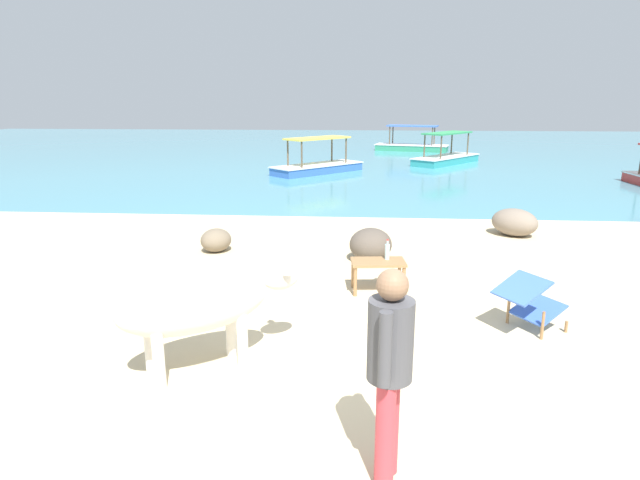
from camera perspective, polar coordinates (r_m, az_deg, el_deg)
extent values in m
cube|color=#CCB78E|center=(5.96, 2.03, -12.52)|extent=(18.00, 14.00, 0.04)
cube|color=teal|center=(27.43, 3.88, 9.13)|extent=(60.00, 36.00, 0.03)
cylinder|color=silver|center=(5.99, -9.36, -9.33)|extent=(0.11, 0.11, 0.57)
cylinder|color=silver|center=(5.72, -8.16, -10.49)|extent=(0.11, 0.11, 0.57)
cylinder|color=silver|center=(5.77, -17.41, -10.82)|extent=(0.11, 0.11, 0.57)
cylinder|color=silver|center=(5.49, -16.60, -12.14)|extent=(0.11, 0.11, 0.57)
ellipsoid|color=silver|center=(5.55, -13.08, -6.44)|extent=(1.61, 1.37, 0.62)
ellipsoid|color=silver|center=(5.85, -4.12, -3.87)|extent=(0.48, 0.44, 0.29)
cone|color=silver|center=(5.94, -4.77, -2.34)|extent=(0.14, 0.14, 0.10)
cone|color=silver|center=(5.69, -3.48, -3.09)|extent=(0.14, 0.14, 0.10)
ellipsoid|color=silver|center=(5.54, -10.56, -3.42)|extent=(0.38, 0.37, 0.21)
cube|color=olive|center=(7.74, 6.14, -2.32)|extent=(0.80, 0.51, 0.04)
cylinder|color=olive|center=(8.03, 8.34, -3.47)|extent=(0.05, 0.05, 0.42)
cylinder|color=olive|center=(7.70, 8.79, -4.32)|extent=(0.05, 0.05, 0.42)
cylinder|color=olive|center=(7.95, 3.49, -3.55)|extent=(0.05, 0.05, 0.42)
cylinder|color=olive|center=(7.61, 3.73, -4.40)|extent=(0.05, 0.05, 0.42)
cylinder|color=#A3C6D1|center=(7.80, 7.09, -1.24)|extent=(0.07, 0.07, 0.22)
cylinder|color=#A3C6D1|center=(7.76, 7.12, -0.25)|extent=(0.03, 0.03, 0.06)
cylinder|color=red|center=(7.75, 7.13, 0.02)|extent=(0.03, 0.03, 0.02)
cylinder|color=olive|center=(7.45, 21.34, -7.05)|extent=(0.04, 0.04, 0.14)
cylinder|color=olive|center=(7.15, 24.47, -8.30)|extent=(0.04, 0.04, 0.14)
cylinder|color=olive|center=(7.12, 19.19, -6.99)|extent=(0.04, 0.04, 0.34)
cylinder|color=olive|center=(6.81, 22.37, -8.32)|extent=(0.04, 0.04, 0.34)
cube|color=#3D66C6|center=(7.08, 21.93, -6.76)|extent=(0.64, 0.67, 0.21)
cube|color=#3D66C6|center=(6.75, 20.45, -4.72)|extent=(0.67, 0.69, 0.23)
cylinder|color=#CC3D47|center=(4.08, 6.84, -19.85)|extent=(0.14, 0.14, 0.82)
cylinder|color=#CC3D47|center=(4.22, 7.31, -18.50)|extent=(0.14, 0.14, 0.82)
cylinder|color=#4C4C51|center=(3.80, 7.43, -10.39)|extent=(0.32, 0.32, 0.58)
cylinder|color=#4C4C51|center=(3.60, 6.85, -11.36)|extent=(0.09, 0.09, 0.52)
cylinder|color=#4C4C51|center=(3.98, 7.97, -8.76)|extent=(0.09, 0.09, 0.52)
sphere|color=#997051|center=(3.65, 7.64, -4.70)|extent=(0.22, 0.22, 0.22)
ellipsoid|color=brown|center=(9.24, 5.35, -0.48)|extent=(0.98, 0.99, 0.56)
ellipsoid|color=#756651|center=(9.94, -10.88, -0.01)|extent=(0.72, 0.75, 0.42)
ellipsoid|color=gray|center=(11.54, 19.78, 1.77)|extent=(1.14, 1.10, 0.55)
cube|color=#338E66|center=(28.68, 9.60, 9.52)|extent=(3.76, 2.00, 0.28)
cube|color=white|center=(28.67, 9.62, 9.84)|extent=(3.85, 2.07, 0.04)
cylinder|color=brown|center=(28.46, 7.34, 10.81)|extent=(0.06, 0.06, 0.95)
cylinder|color=brown|center=(29.21, 7.67, 10.90)|extent=(0.06, 0.06, 0.95)
cylinder|color=brown|center=(28.09, 11.72, 10.57)|extent=(0.06, 0.06, 0.95)
cylinder|color=brown|center=(28.85, 11.94, 10.67)|extent=(0.06, 0.06, 0.95)
cube|color=#3D66C6|center=(28.60, 9.70, 11.75)|extent=(2.68, 1.56, 0.06)
cube|color=teal|center=(23.45, 13.09, 8.17)|extent=(3.11, 3.49, 0.28)
cube|color=white|center=(23.44, 13.11, 8.56)|extent=(3.20, 3.58, 0.04)
cylinder|color=brown|center=(24.52, 13.68, 9.86)|extent=(0.06, 0.06, 0.95)
cylinder|color=brown|center=(24.15, 15.28, 9.69)|extent=(0.06, 0.06, 0.95)
cylinder|color=brown|center=(22.67, 10.93, 9.63)|extent=(0.06, 0.06, 0.95)
cylinder|color=brown|center=(22.27, 12.62, 9.45)|extent=(0.06, 0.06, 0.95)
cube|color=#339356|center=(23.36, 13.25, 10.90)|extent=(2.31, 2.55, 0.06)
cube|color=#3866B7|center=(20.08, -0.26, 7.48)|extent=(3.28, 3.36, 0.28)
cube|color=white|center=(20.06, -0.26, 7.93)|extent=(3.37, 3.45, 0.04)
cylinder|color=brown|center=(19.02, -1.93, 8.91)|extent=(0.06, 0.06, 0.95)
cylinder|color=brown|center=(19.61, -3.40, 9.08)|extent=(0.06, 0.06, 0.95)
cylinder|color=brown|center=(20.47, 2.75, 9.33)|extent=(0.06, 0.06, 0.95)
cylinder|color=brown|center=(21.02, 1.25, 9.49)|extent=(0.06, 0.06, 0.95)
cube|color=#EFD14C|center=(19.97, -0.26, 10.66)|extent=(2.42, 2.47, 0.06)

